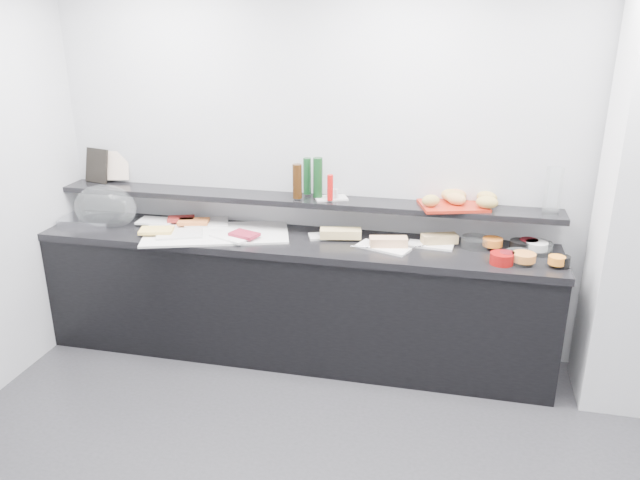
% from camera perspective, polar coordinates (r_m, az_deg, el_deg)
% --- Properties ---
extents(back_wall, '(5.00, 0.02, 2.70)m').
position_cam_1_polar(back_wall, '(4.37, 7.41, 6.28)').
color(back_wall, '#B0B2B7').
rests_on(back_wall, ground).
extents(buffet_cabinet, '(3.60, 0.60, 0.85)m').
position_cam_1_polar(buffet_cabinet, '(4.52, -2.40, -5.56)').
color(buffet_cabinet, black).
rests_on(buffet_cabinet, ground).
extents(counter_top, '(3.62, 0.62, 0.05)m').
position_cam_1_polar(counter_top, '(4.35, -2.48, -0.20)').
color(counter_top, black).
rests_on(counter_top, buffet_cabinet).
extents(wall_shelf, '(3.60, 0.25, 0.04)m').
position_cam_1_polar(wall_shelf, '(4.43, -1.94, 3.66)').
color(wall_shelf, black).
rests_on(wall_shelf, back_wall).
extents(cloche_base, '(0.41, 0.29, 0.04)m').
position_cam_1_polar(cloche_base, '(4.99, -20.35, 1.77)').
color(cloche_base, '#B9BAC1').
rests_on(cloche_base, counter_top).
extents(cloche_dome, '(0.50, 0.35, 0.34)m').
position_cam_1_polar(cloche_dome, '(4.89, -19.02, 2.84)').
color(cloche_dome, white).
rests_on(cloche_dome, cloche_base).
extents(linen_runner, '(1.11, 0.76, 0.01)m').
position_cam_1_polar(linen_runner, '(4.48, -9.45, 0.58)').
color(linen_runner, silver).
rests_on(linen_runner, counter_top).
extents(platter_meat_a, '(0.27, 0.19, 0.01)m').
position_cam_1_polar(platter_meat_a, '(4.79, -14.75, 1.69)').
color(platter_meat_a, white).
rests_on(platter_meat_a, linen_runner).
extents(food_meat_a, '(0.22, 0.18, 0.02)m').
position_cam_1_polar(food_meat_a, '(4.74, -12.60, 1.91)').
color(food_meat_a, maroon).
rests_on(food_meat_a, platter_meat_a).
extents(platter_salmon, '(0.37, 0.31, 0.01)m').
position_cam_1_polar(platter_salmon, '(4.69, -10.31, 1.61)').
color(platter_salmon, silver).
rests_on(platter_salmon, linen_runner).
extents(food_salmon, '(0.24, 0.19, 0.02)m').
position_cam_1_polar(food_salmon, '(4.66, -11.49, 1.67)').
color(food_salmon, orange).
rests_on(food_salmon, platter_salmon).
extents(platter_cheese, '(0.37, 0.31, 0.01)m').
position_cam_1_polar(platter_cheese, '(4.47, -12.72, 0.55)').
color(platter_cheese, silver).
rests_on(platter_cheese, linen_runner).
extents(food_cheese, '(0.26, 0.20, 0.02)m').
position_cam_1_polar(food_cheese, '(4.53, -14.73, 0.86)').
color(food_cheese, '#F5CC5F').
rests_on(food_cheese, platter_cheese).
extents(platter_meat_b, '(0.34, 0.29, 0.01)m').
position_cam_1_polar(platter_meat_b, '(4.36, -7.95, 0.36)').
color(platter_meat_b, white).
rests_on(platter_meat_b, linen_runner).
extents(food_meat_b, '(0.22, 0.18, 0.02)m').
position_cam_1_polar(food_meat_b, '(4.33, -6.93, 0.52)').
color(food_meat_b, maroon).
rests_on(food_meat_b, platter_meat_b).
extents(sandwich_plate_left, '(0.34, 0.24, 0.01)m').
position_cam_1_polar(sandwich_plate_left, '(4.37, 1.04, 0.39)').
color(sandwich_plate_left, silver).
rests_on(sandwich_plate_left, counter_top).
extents(sandwich_food_left, '(0.30, 0.16, 0.06)m').
position_cam_1_polar(sandwich_food_left, '(4.31, 1.90, 0.62)').
color(sandwich_food_left, tan).
rests_on(sandwich_food_left, sandwich_plate_left).
extents(tongs_left, '(0.16, 0.03, 0.01)m').
position_cam_1_polar(tongs_left, '(4.35, 0.92, 0.44)').
color(tongs_left, '#B5B7BC').
rests_on(tongs_left, sandwich_plate_left).
extents(sandwich_plate_mid, '(0.38, 0.26, 0.01)m').
position_cam_1_polar(sandwich_plate_mid, '(4.17, 5.81, -0.69)').
color(sandwich_plate_mid, white).
rests_on(sandwich_plate_mid, counter_top).
extents(sandwich_food_mid, '(0.26, 0.15, 0.06)m').
position_cam_1_polar(sandwich_food_mid, '(4.18, 6.29, -0.15)').
color(sandwich_food_mid, tan).
rests_on(sandwich_food_mid, sandwich_plate_mid).
extents(tongs_mid, '(0.16, 0.02, 0.01)m').
position_cam_1_polar(tongs_mid, '(4.14, 3.93, -0.62)').
color(tongs_mid, silver).
rests_on(tongs_mid, sandwich_plate_mid).
extents(sandwich_plate_right, '(0.31, 0.15, 0.01)m').
position_cam_1_polar(sandwich_plate_right, '(4.26, 10.06, -0.47)').
color(sandwich_plate_right, white).
rests_on(sandwich_plate_right, counter_top).
extents(sandwich_food_right, '(0.26, 0.17, 0.06)m').
position_cam_1_polar(sandwich_food_right, '(4.28, 10.86, 0.13)').
color(sandwich_food_right, tan).
rests_on(sandwich_food_right, sandwich_plate_right).
extents(tongs_right, '(0.14, 0.10, 0.01)m').
position_cam_1_polar(tongs_right, '(4.21, 9.50, -0.50)').
color(tongs_right, '#B3B6BB').
rests_on(tongs_right, sandwich_plate_right).
extents(bowl_glass_fruit, '(0.23, 0.23, 0.07)m').
position_cam_1_polar(bowl_glass_fruit, '(4.30, 14.01, -0.21)').
color(bowl_glass_fruit, white).
rests_on(bowl_glass_fruit, counter_top).
extents(fill_glass_fruit, '(0.16, 0.16, 0.05)m').
position_cam_1_polar(fill_glass_fruit, '(4.30, 15.50, -0.17)').
color(fill_glass_fruit, orange).
rests_on(fill_glass_fruit, bowl_glass_fruit).
extents(bowl_black_jam, '(0.16, 0.16, 0.07)m').
position_cam_1_polar(bowl_black_jam, '(4.31, 17.84, -0.51)').
color(bowl_black_jam, black).
rests_on(bowl_black_jam, counter_top).
extents(fill_black_jam, '(0.14, 0.14, 0.05)m').
position_cam_1_polar(fill_black_jam, '(4.34, 18.55, -0.27)').
color(fill_black_jam, '#510B10').
rests_on(fill_black_jam, bowl_black_jam).
extents(bowl_glass_cream, '(0.21, 0.21, 0.07)m').
position_cam_1_polar(bowl_glass_cream, '(4.32, 19.26, -0.65)').
color(bowl_glass_cream, silver).
rests_on(bowl_glass_cream, counter_top).
extents(fill_glass_cream, '(0.14, 0.14, 0.05)m').
position_cam_1_polar(fill_glass_cream, '(4.31, 19.21, -0.50)').
color(fill_glass_cream, white).
rests_on(fill_glass_cream, bowl_glass_cream).
extents(bowl_red_jam, '(0.19, 0.19, 0.07)m').
position_cam_1_polar(bowl_red_jam, '(4.06, 16.28, -1.64)').
color(bowl_red_jam, maroon).
rests_on(bowl_red_jam, counter_top).
extents(fill_red_jam, '(0.12, 0.12, 0.05)m').
position_cam_1_polar(fill_red_jam, '(4.08, 16.72, -1.39)').
color(fill_red_jam, '#5F0D12').
rests_on(fill_red_jam, bowl_red_jam).
extents(bowl_glass_salmon, '(0.22, 0.22, 0.07)m').
position_cam_1_polar(bowl_glass_salmon, '(4.11, 17.78, -1.50)').
color(bowl_glass_salmon, white).
rests_on(bowl_glass_salmon, counter_top).
extents(fill_glass_salmon, '(0.18, 0.18, 0.05)m').
position_cam_1_polar(fill_glass_salmon, '(4.09, 18.14, -1.49)').
color(fill_glass_salmon, orange).
rests_on(fill_glass_salmon, bowl_glass_salmon).
extents(bowl_black_fruit, '(0.12, 0.12, 0.07)m').
position_cam_1_polar(bowl_black_fruit, '(4.13, 21.23, -1.84)').
color(bowl_black_fruit, black).
rests_on(bowl_black_fruit, counter_top).
extents(fill_black_fruit, '(0.11, 0.11, 0.05)m').
position_cam_1_polar(fill_black_fruit, '(4.10, 20.83, -1.74)').
color(fill_black_fruit, orange).
rests_on(fill_black_fruit, bowl_black_fruit).
extents(framed_print, '(0.22, 0.13, 0.26)m').
position_cam_1_polar(framed_print, '(5.10, -19.74, 6.42)').
color(framed_print, black).
rests_on(framed_print, wall_shelf).
extents(print_art, '(0.17, 0.08, 0.22)m').
position_cam_1_polar(print_art, '(5.04, -18.01, 6.48)').
color(print_art, beige).
rests_on(print_art, framed_print).
extents(condiment_tray, '(0.26, 0.21, 0.01)m').
position_cam_1_polar(condiment_tray, '(4.38, 1.02, 3.86)').
color(condiment_tray, silver).
rests_on(condiment_tray, wall_shelf).
extents(bottle_green_a, '(0.07, 0.07, 0.26)m').
position_cam_1_polar(bottle_green_a, '(4.44, -1.18, 5.87)').
color(bottle_green_a, '#103C1A').
rests_on(bottle_green_a, condiment_tray).
extents(bottle_brown, '(0.08, 0.08, 0.24)m').
position_cam_1_polar(bottle_brown, '(4.33, -2.10, 5.38)').
color(bottle_brown, '#311B09').
rests_on(bottle_brown, condiment_tray).
extents(bottle_green_b, '(0.07, 0.07, 0.28)m').
position_cam_1_polar(bottle_green_b, '(4.35, -0.20, 5.73)').
color(bottle_green_b, '#0F3716').
rests_on(bottle_green_b, condiment_tray).
extents(bottle_hot, '(0.05, 0.05, 0.18)m').
position_cam_1_polar(bottle_hot, '(4.29, 0.93, 4.81)').
color(bottle_hot, red).
rests_on(bottle_hot, condiment_tray).
extents(shaker_salt, '(0.04, 0.04, 0.07)m').
position_cam_1_polar(shaker_salt, '(4.34, 1.50, 4.23)').
color(shaker_salt, silver).
rests_on(shaker_salt, condiment_tray).
extents(shaker_pepper, '(0.04, 0.04, 0.07)m').
position_cam_1_polar(shaker_pepper, '(4.35, 1.06, 4.29)').
color(shaker_pepper, white).
rests_on(shaker_pepper, condiment_tray).
extents(bread_tray, '(0.50, 0.42, 0.02)m').
position_cam_1_polar(bread_tray, '(4.29, 12.07, 3.10)').
color(bread_tray, '#A12111').
rests_on(bread_tray, wall_shelf).
extents(bread_roll_nw, '(0.16, 0.10, 0.08)m').
position_cam_1_polar(bread_roll_nw, '(4.36, 12.24, 4.06)').
color(bread_roll_nw, '#BC7648').
rests_on(bread_roll_nw, bread_tray).
extents(bread_roll_n, '(0.13, 0.08, 0.08)m').
position_cam_1_polar(bread_roll_n, '(4.35, 11.83, 4.06)').
color(bread_roll_n, '#B88C46').
rests_on(bread_roll_n, bread_tray).
extents(bread_roll_ne, '(0.16, 0.14, 0.08)m').
position_cam_1_polar(bread_roll_ne, '(4.35, 15.01, 3.80)').
color(bread_roll_ne, '#B39044').
rests_on(bread_roll_ne, bread_tray).
extents(bread_roll_sw, '(0.14, 0.11, 0.08)m').
position_cam_1_polar(bread_roll_sw, '(4.19, 10.09, 3.56)').
color(bread_roll_sw, '#AC8C41').
rests_on(bread_roll_sw, bread_tray).
extents(bread_roll_se, '(0.15, 0.11, 0.08)m').
position_cam_1_polar(bread_roll_se, '(4.23, 15.03, 3.35)').
color(bread_roll_se, '#AE8F42').
rests_on(bread_roll_se, bread_tray).
extents(bread_roll_midw, '(0.16, 0.14, 0.08)m').
position_cam_1_polar(bread_roll_midw, '(4.26, 12.36, 3.69)').
color(bread_roll_midw, tan).
rests_on(bread_roll_midw, bread_tray).
extents(bread_roll_mide, '(0.17, 0.14, 0.08)m').
position_cam_1_polar(bread_roll_mide, '(4.32, 12.26, 3.90)').
color(bread_roll_mide, '#B08943').
rests_on(bread_roll_mide, bread_tray).
extents(carafe, '(0.13, 0.13, 0.30)m').
position_cam_1_polar(carafe, '(4.30, 20.53, 4.25)').
color(carafe, white).
rests_on(carafe, wall_shelf).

